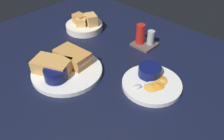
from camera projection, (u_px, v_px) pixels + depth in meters
ground_plane at (80, 67)px, 87.27cm from camera, size 110.00×110.00×3.00cm
plate_sandwich_main at (67, 71)px, 81.72cm from camera, size 25.37×25.37×1.60cm
sandwich_half_near at (73, 57)px, 83.24cm from camera, size 13.87×8.80×4.80cm
sandwich_half_far at (52, 66)px, 79.10cm from camera, size 15.01×12.46×4.80cm
ramekin_dark_sauce at (56, 74)px, 75.95cm from camera, size 7.84×7.84×4.16cm
spoon_by_dark_ramekin at (66, 68)px, 81.42cm from camera, size 4.96×9.73×0.80cm
plate_chips_companion at (152, 84)px, 76.35cm from camera, size 20.10×20.10×1.60cm
ramekin_light_gravy at (150, 71)px, 77.73cm from camera, size 7.88×7.88×3.43cm
spoon_by_gravy_ramekin at (141, 85)px, 74.12cm from camera, size 4.83×9.76×0.80cm
plantain_chip_scatter at (157, 82)px, 75.37cm from camera, size 8.52×12.20×0.60cm
bread_basket_rear at (84, 25)px, 106.08cm from camera, size 17.07×17.07×8.03cm
condiment_caddy at (144, 38)px, 94.80cm from camera, size 9.00×9.00×9.50cm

